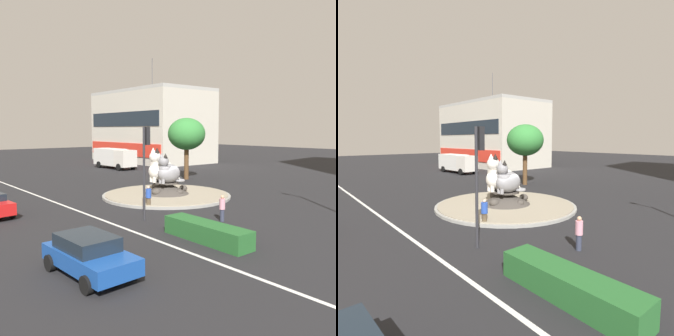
% 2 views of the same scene
% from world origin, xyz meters
% --- Properties ---
extents(ground_plane, '(160.00, 160.00, 0.00)m').
position_xyz_m(ground_plane, '(0.00, 0.00, 0.00)').
color(ground_plane, black).
extents(lane_centreline, '(112.00, 0.20, 0.01)m').
position_xyz_m(lane_centreline, '(0.00, -7.90, 0.00)').
color(lane_centreline, silver).
rests_on(lane_centreline, ground).
extents(roundabout_island, '(10.23, 10.23, 1.17)m').
position_xyz_m(roundabout_island, '(-0.01, 0.00, 0.33)').
color(roundabout_island, gray).
rests_on(roundabout_island, ground).
extents(cat_statue_white, '(1.76, 2.75, 2.76)m').
position_xyz_m(cat_statue_white, '(-0.51, -0.20, 2.18)').
color(cat_statue_white, silver).
rests_on(cat_statue_white, roundabout_island).
extents(cat_statue_grey, '(1.53, 2.43, 2.36)m').
position_xyz_m(cat_statue_grey, '(0.53, -0.28, 2.03)').
color(cat_statue_grey, gray).
rests_on(cat_statue_grey, roundabout_island).
extents(traffic_light_mast, '(0.35, 0.46, 5.52)m').
position_xyz_m(traffic_light_mast, '(5.28, -5.90, 3.82)').
color(traffic_light_mast, '#2D2D33').
rests_on(traffic_light_mast, ground).
extents(shophouse_block, '(20.24, 11.62, 16.30)m').
position_xyz_m(shophouse_block, '(-27.45, 19.14, 5.84)').
color(shophouse_block, beige).
rests_on(shophouse_block, ground).
extents(clipped_hedge_strip, '(4.92, 1.20, 0.90)m').
position_xyz_m(clipped_hedge_strip, '(10.51, -6.12, 0.45)').
color(clipped_hedge_strip, '#235B28').
rests_on(clipped_hedge_strip, ground).
extents(broadleaf_tree_behind_island, '(4.00, 4.00, 6.58)m').
position_xyz_m(broadleaf_tree_behind_island, '(-6.52, 8.11, 4.83)').
color(broadleaf_tree_behind_island, brown).
rests_on(broadleaf_tree_behind_island, ground).
extents(pedestrian_pink_shirt, '(0.34, 0.34, 1.56)m').
position_xyz_m(pedestrian_pink_shirt, '(8.37, -2.65, 0.82)').
color(pedestrian_pink_shirt, '#33384C').
rests_on(pedestrian_pink_shirt, ground).
extents(pedestrian_blue_shirt, '(0.39, 0.39, 1.54)m').
position_xyz_m(pedestrian_blue_shirt, '(2.67, -3.78, 0.80)').
color(pedestrian_blue_shirt, brown).
rests_on(pedestrian_blue_shirt, ground).
extents(hatchback_near_shophouse, '(4.22, 2.27, 1.47)m').
position_xyz_m(hatchback_near_shophouse, '(10.65, -12.43, 0.78)').
color(hatchback_near_shophouse, '#19479E').
rests_on(hatchback_near_shophouse, ground).
extents(delivery_box_truck, '(7.43, 2.74, 2.71)m').
position_xyz_m(delivery_box_truck, '(-20.95, 7.95, 1.54)').
color(delivery_box_truck, silver).
rests_on(delivery_box_truck, ground).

